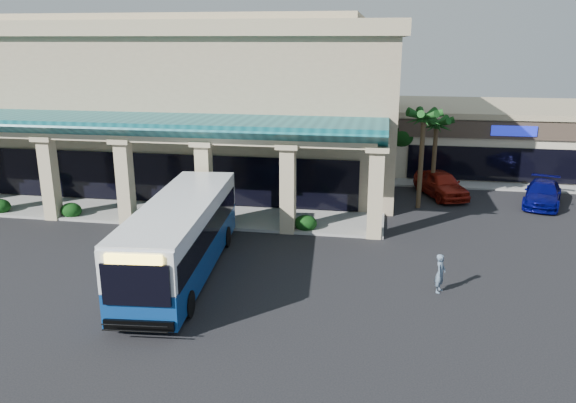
% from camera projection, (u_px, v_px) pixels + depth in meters
% --- Properties ---
extents(ground, '(110.00, 110.00, 0.00)m').
position_uv_depth(ground, '(235.00, 268.00, 25.02)').
color(ground, black).
extents(main_building, '(30.80, 14.80, 11.35)m').
position_uv_depth(main_building, '(183.00, 100.00, 39.91)').
color(main_building, tan).
rests_on(main_building, ground).
extents(arcade, '(30.00, 6.20, 5.70)m').
position_uv_depth(arcade, '(129.00, 166.00, 31.99)').
color(arcade, '#0E5058').
rests_on(arcade, ground).
extents(strip_mall, '(22.50, 12.50, 4.90)m').
position_uv_depth(strip_mall, '(536.00, 137.00, 44.07)').
color(strip_mall, beige).
rests_on(strip_mall, ground).
extents(palm_0, '(2.40, 2.40, 6.60)m').
position_uv_depth(palm_0, '(421.00, 154.00, 33.10)').
color(palm_0, '#0F3910').
rests_on(palm_0, ground).
extents(palm_1, '(2.40, 2.40, 5.80)m').
position_uv_depth(palm_1, '(435.00, 152.00, 35.89)').
color(palm_1, '#0F3910').
rests_on(palm_1, ground).
extents(broadleaf_tree, '(2.60, 2.60, 4.81)m').
position_uv_depth(broadleaf_tree, '(401.00, 145.00, 41.09)').
color(broadleaf_tree, black).
rests_on(broadleaf_tree, ground).
extents(transit_bus, '(3.77, 11.95, 3.28)m').
position_uv_depth(transit_bus, '(182.00, 238.00, 23.96)').
color(transit_bus, navy).
rests_on(transit_bus, ground).
extents(pedestrian, '(0.57, 0.68, 1.60)m').
position_uv_depth(pedestrian, '(440.00, 273.00, 22.46)').
color(pedestrian, slate).
rests_on(pedestrian, ground).
extents(car_silver, '(3.69, 5.35, 1.69)m').
position_uv_depth(car_silver, '(441.00, 184.00, 36.20)').
color(car_silver, maroon).
rests_on(car_silver, ground).
extents(car_red, '(3.39, 5.38, 1.45)m').
position_uv_depth(car_red, '(543.00, 193.00, 34.39)').
color(car_red, '#05075E').
rests_on(car_red, ground).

